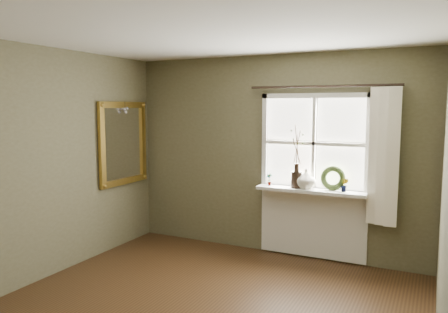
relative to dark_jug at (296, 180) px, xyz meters
name	(u,v)px	position (x,y,z in m)	size (l,w,h in m)	color
ceiling	(181,25)	(-0.36, -2.12, 1.58)	(4.50, 4.50, 0.00)	silver
wall_back	(274,155)	(-0.36, 0.18, 0.28)	(4.00, 0.10, 2.60)	brown
wall_left	(17,167)	(-2.41, -2.12, 0.28)	(0.10, 4.50, 2.60)	brown
window_frame	(314,143)	(0.19, 0.11, 0.46)	(1.36, 0.06, 1.24)	silver
window_sill	(311,190)	(0.19, 0.00, -0.12)	(1.36, 0.26, 0.04)	silver
window_apron	(312,223)	(0.19, 0.11, -0.56)	(1.36, 0.04, 0.88)	silver
dark_jug	(296,180)	(0.00, 0.00, 0.00)	(0.14, 0.14, 0.21)	black
cream_vase	(306,179)	(0.12, 0.00, 0.02)	(0.23, 0.23, 0.24)	beige
wreath	(333,181)	(0.45, 0.04, 0.01)	(0.30, 0.30, 0.07)	#30401C
potted_plant_left	(269,179)	(-0.36, 0.00, -0.02)	(0.08, 0.06, 0.16)	#30401C
potted_plant_right	(345,185)	(0.60, 0.00, -0.02)	(0.09, 0.07, 0.17)	#30401C
curtain	(384,157)	(1.03, 0.01, 0.34)	(0.36, 0.12, 1.59)	white
curtain_rod	(322,86)	(0.29, 0.05, 1.16)	(0.03, 0.03, 1.84)	black
gilt_mirror	(123,143)	(-2.33, -0.48, 0.41)	(0.10, 0.95, 1.14)	white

